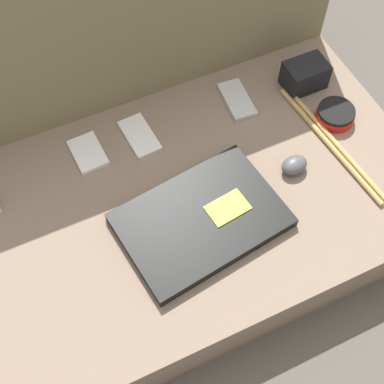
{
  "coord_description": "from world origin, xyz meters",
  "views": [
    {
      "loc": [
        -0.26,
        -0.56,
        1.18
      ],
      "look_at": [
        0.0,
        0.0,
        0.15
      ],
      "focal_mm": 50.0,
      "sensor_mm": 36.0,
      "label": 1
    }
  ],
  "objects_px": {
    "laptop": "(201,220)",
    "camera_pouch": "(305,75)",
    "computer_mouse": "(294,165)",
    "phone_small": "(139,136)",
    "speaker_puck": "(335,114)",
    "phone_black": "(88,153)",
    "phone_silver": "(237,100)"
  },
  "relations": [
    {
      "from": "speaker_puck",
      "to": "laptop",
      "type": "bearing_deg",
      "value": -163.76
    },
    {
      "from": "phone_silver",
      "to": "phone_small",
      "type": "xyz_separation_m",
      "value": [
        -0.27,
        0.0,
        -0.0
      ]
    },
    {
      "from": "computer_mouse",
      "to": "phone_black",
      "type": "bearing_deg",
      "value": 144.46
    },
    {
      "from": "speaker_puck",
      "to": "phone_silver",
      "type": "xyz_separation_m",
      "value": [
        -0.19,
        0.15,
        -0.01
      ]
    },
    {
      "from": "speaker_puck",
      "to": "phone_small",
      "type": "xyz_separation_m",
      "value": [
        -0.46,
        0.15,
        -0.01
      ]
    },
    {
      "from": "computer_mouse",
      "to": "phone_small",
      "type": "xyz_separation_m",
      "value": [
        -0.29,
        0.24,
        -0.01
      ]
    },
    {
      "from": "speaker_puck",
      "to": "phone_small",
      "type": "height_order",
      "value": "speaker_puck"
    },
    {
      "from": "phone_black",
      "to": "camera_pouch",
      "type": "relative_size",
      "value": 1.01
    },
    {
      "from": "laptop",
      "to": "phone_silver",
      "type": "height_order",
      "value": "laptop"
    },
    {
      "from": "computer_mouse",
      "to": "speaker_puck",
      "type": "xyz_separation_m",
      "value": [
        0.17,
        0.09,
        -0.0
      ]
    },
    {
      "from": "computer_mouse",
      "to": "camera_pouch",
      "type": "relative_size",
      "value": 0.65
    },
    {
      "from": "phone_black",
      "to": "speaker_puck",
      "type": "bearing_deg",
      "value": -17.4
    },
    {
      "from": "phone_small",
      "to": "camera_pouch",
      "type": "distance_m",
      "value": 0.45
    },
    {
      "from": "phone_silver",
      "to": "camera_pouch",
      "type": "distance_m",
      "value": 0.18
    },
    {
      "from": "speaker_puck",
      "to": "phone_black",
      "type": "xyz_separation_m",
      "value": [
        -0.59,
        0.16,
        -0.01
      ]
    },
    {
      "from": "computer_mouse",
      "to": "camera_pouch",
      "type": "distance_m",
      "value": 0.27
    },
    {
      "from": "laptop",
      "to": "camera_pouch",
      "type": "relative_size",
      "value": 3.58
    },
    {
      "from": "phone_small",
      "to": "speaker_puck",
      "type": "bearing_deg",
      "value": -22.31
    },
    {
      "from": "laptop",
      "to": "phone_small",
      "type": "relative_size",
      "value": 2.98
    },
    {
      "from": "phone_small",
      "to": "camera_pouch",
      "type": "bearing_deg",
      "value": -6.92
    },
    {
      "from": "phone_black",
      "to": "phone_silver",
      "type": "bearing_deg",
      "value": -3.17
    },
    {
      "from": "laptop",
      "to": "camera_pouch",
      "type": "xyz_separation_m",
      "value": [
        0.41,
        0.25,
        0.02
      ]
    },
    {
      "from": "laptop",
      "to": "speaker_puck",
      "type": "bearing_deg",
      "value": 8.89
    },
    {
      "from": "laptop",
      "to": "phone_silver",
      "type": "xyz_separation_m",
      "value": [
        0.23,
        0.28,
        -0.01
      ]
    },
    {
      "from": "speaker_puck",
      "to": "computer_mouse",
      "type": "bearing_deg",
      "value": -152.55
    },
    {
      "from": "computer_mouse",
      "to": "phone_silver",
      "type": "bearing_deg",
      "value": 90.26
    },
    {
      "from": "phone_black",
      "to": "camera_pouch",
      "type": "xyz_separation_m",
      "value": [
        0.58,
        -0.03,
        0.03
      ]
    },
    {
      "from": "computer_mouse",
      "to": "speaker_puck",
      "type": "distance_m",
      "value": 0.19
    },
    {
      "from": "speaker_puck",
      "to": "phone_black",
      "type": "height_order",
      "value": "speaker_puck"
    },
    {
      "from": "laptop",
      "to": "phone_small",
      "type": "distance_m",
      "value": 0.28
    },
    {
      "from": "laptop",
      "to": "computer_mouse",
      "type": "relative_size",
      "value": 5.52
    },
    {
      "from": "laptop",
      "to": "speaker_puck",
      "type": "height_order",
      "value": "speaker_puck"
    }
  ]
}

